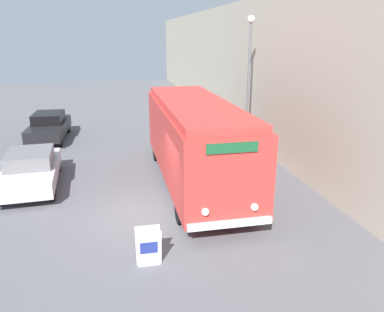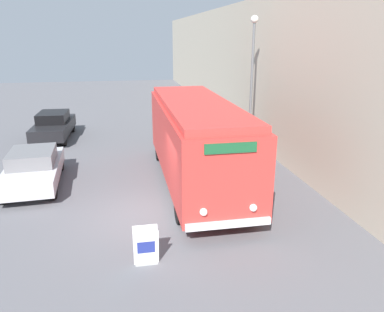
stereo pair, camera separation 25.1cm
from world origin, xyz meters
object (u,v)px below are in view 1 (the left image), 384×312
sign_board (149,247)px  parked_car_mid (49,126)px  parked_car_near (31,169)px  streetlamp (249,66)px  vintage_bus (195,138)px

sign_board → parked_car_mid: 14.10m
parked_car_near → parked_car_mid: parked_car_mid is taller
streetlamp → parked_car_near: 10.78m
sign_board → parked_car_mid: (-4.28, 13.43, 0.29)m
vintage_bus → parked_car_mid: bearing=129.1°
vintage_bus → sign_board: bearing=-114.2°
streetlamp → parked_car_mid: size_ratio=1.41×
streetlamp → parked_car_mid: streetlamp is taller
parked_car_near → vintage_bus: bearing=-12.0°
streetlamp → vintage_bus: bearing=-132.7°
vintage_bus → streetlamp: bearing=47.3°
parked_car_near → parked_car_mid: 7.21m
vintage_bus → streetlamp: (3.49, 3.78, 2.39)m
vintage_bus → streetlamp: size_ratio=1.43×
sign_board → parked_car_near: parked_car_near is taller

